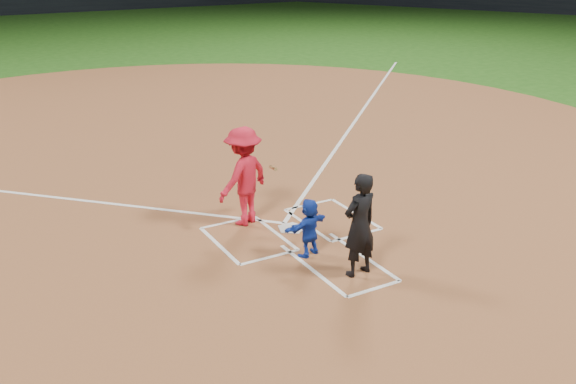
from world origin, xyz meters
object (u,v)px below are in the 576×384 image
home_plate (291,228)px  catcher (309,227)px  batter_at_plate (244,176)px  umpire (360,225)px

home_plate → catcher: bearing=76.1°
batter_at_plate → home_plate: bearing=-47.2°
home_plate → catcher: size_ratio=0.54×
home_plate → umpire: umpire is taller
catcher → batter_at_plate: batter_at_plate is taller
home_plate → batter_at_plate: batter_at_plate is taller
umpire → batter_at_plate: batter_at_plate is taller
home_plate → batter_at_plate: bearing=-47.2°
home_plate → batter_at_plate: 1.43m
umpire → home_plate: bearing=-95.6°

